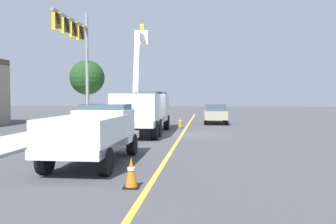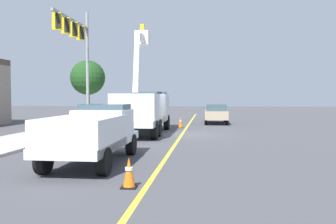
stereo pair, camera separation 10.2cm
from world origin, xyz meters
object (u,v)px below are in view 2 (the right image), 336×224
Objects in this scene: traffic_cone_leading at (129,173)px; traffic_cone_mid_front at (180,122)px; utility_bucket_truck at (144,108)px; service_pickup_truck at (93,132)px; passing_minivan at (216,112)px; traffic_signal_mast at (78,45)px.

traffic_cone_mid_front is at bearing -1.71° from traffic_cone_leading.
traffic_cone_mid_front is at bearing -27.60° from utility_bucket_truck.
traffic_cone_mid_front is (17.00, -0.51, 0.02)m from traffic_cone_leading.
service_pickup_truck reaches higher than traffic_cone_leading.
passing_minivan is 21.78m from traffic_cone_leading.
utility_bucket_truck is 0.98× the size of traffic_signal_mast.
service_pickup_truck is 7.05× the size of traffic_cone_leading.
utility_bucket_truck is 1.46× the size of service_pickup_truck.
passing_minivan is 0.58× the size of traffic_signal_mast.
service_pickup_truck is 12.74m from traffic_signal_mast.
utility_bucket_truck reaches higher than service_pickup_truck.
passing_minivan is (18.39, -5.30, -0.15)m from service_pickup_truck.
traffic_cone_mid_front is 0.10× the size of traffic_signal_mast.
traffic_cone_mid_front is at bearing 147.36° from passing_minivan.
utility_bucket_truck is 1.70× the size of passing_minivan.
passing_minivan is at bearing -8.97° from traffic_cone_leading.
traffic_cone_leading is at bearing -148.53° from service_pickup_truck.
traffic_signal_mast reaches higher than utility_bucket_truck.
utility_bucket_truck is 13.11m from traffic_cone_leading.
utility_bucket_truck is 9.94m from passing_minivan.
traffic_signal_mast is (10.99, 4.39, 4.71)m from service_pickup_truck.
passing_minivan is 5.71× the size of traffic_cone_mid_front.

